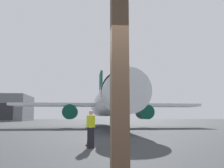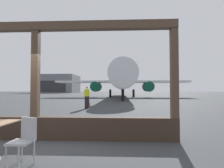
# 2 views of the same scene
# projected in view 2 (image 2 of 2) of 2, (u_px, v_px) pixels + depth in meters

# --- Properties ---
(ground_plane) EXTENTS (220.00, 220.00, 0.00)m
(ground_plane) POSITION_uv_depth(u_px,v_px,m) (110.00, 96.00, 45.14)
(ground_plane) COLOR #383A3D
(window_frame) EXTENTS (8.30, 0.24, 3.45)m
(window_frame) POSITION_uv_depth(u_px,v_px,m) (35.00, 98.00, 5.25)
(window_frame) COLOR #38281E
(window_frame) RESTS_ON ground
(cafe_chair_window_left) EXTENTS (0.50, 0.50, 0.90)m
(cafe_chair_window_left) POSITION_uv_depth(u_px,v_px,m) (24.00, 137.00, 3.48)
(cafe_chair_window_left) COLOR #B2B2B7
(cafe_chair_window_left) RESTS_ON ground
(airplane) EXTENTS (25.83, 31.92, 10.19)m
(airplane) POSITION_uv_depth(u_px,v_px,m) (122.00, 80.00, 34.96)
(airplane) COLOR silver
(airplane) RESTS_ON ground
(ground_crew_worker) EXTENTS (0.40, 0.57, 1.74)m
(ground_crew_worker) POSITION_uv_depth(u_px,v_px,m) (87.00, 97.00, 13.82)
(ground_crew_worker) COLOR black
(ground_crew_worker) RESTS_ON ground
(traffic_cone) EXTENTS (0.36, 0.36, 0.59)m
(traffic_cone) POSITION_uv_depth(u_px,v_px,m) (89.00, 104.00, 15.01)
(traffic_cone) COLOR orange
(traffic_cone) RESTS_ON ground
(distant_hangar) EXTENTS (19.21, 17.52, 8.87)m
(distant_hangar) POSITION_uv_depth(u_px,v_px,m) (58.00, 84.00, 90.91)
(distant_hangar) COLOR slate
(distant_hangar) RESTS_ON ground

